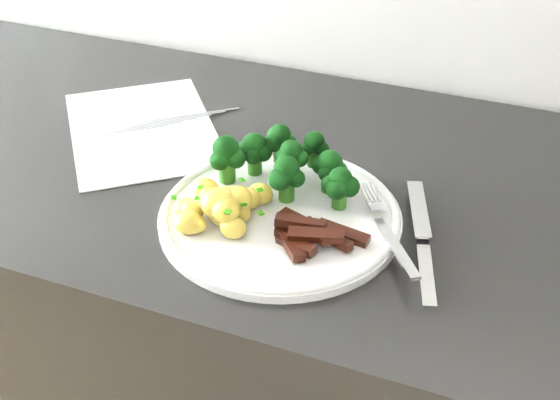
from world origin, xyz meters
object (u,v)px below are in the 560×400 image
Objects in this scene: counter at (276,395)px; broccoli at (289,161)px; potatoes at (221,206)px; knife at (423,253)px; recipe_paper at (143,129)px; fork at (389,232)px; beef_strips at (311,234)px; plate at (280,215)px.

broccoli is at bearing -50.33° from counter.
potatoes is at bearing -95.86° from counter.
recipe_paper is at bearing 162.07° from knife.
recipe_paper is 1.59× the size of knife.
counter is 0.50m from recipe_paper.
recipe_paper is 0.42m from fork.
potatoes is at bearing -39.17° from recipe_paper.
beef_strips is (0.10, -0.13, 0.47)m from counter.
fork is (0.18, -0.10, 0.47)m from counter.
fork is (0.13, 0.00, 0.01)m from plate.
beef_strips reaches higher than knife.
counter is at bearing 84.14° from potatoes.
knife is at bearing 6.34° from potatoes.
plate is at bearing -78.74° from broccoli.
fork is (0.19, 0.04, -0.01)m from potatoes.
broccoli reaches higher than knife.
plate is 1.33× the size of knife.
plate is at bearing 30.70° from potatoes.
plate is 2.55× the size of potatoes.
plate is 0.07m from potatoes.
recipe_paper is at bearing 153.45° from plate.
broccoli reaches higher than counter.
fork is at bearing -21.93° from broccoli.
beef_strips is at bearing -27.94° from recipe_paper.
potatoes is 0.11m from beef_strips.
plate is 1.50× the size of broccoli.
beef_strips reaches higher than plate.
fork is (0.08, 0.04, -0.00)m from beef_strips.
potatoes is (0.21, -0.17, 0.03)m from recipe_paper.
potatoes is 0.70× the size of fork.
knife is (0.04, -0.01, -0.01)m from fork.
counter is 8.28× the size of plate.
beef_strips is at bearing -56.30° from broccoli.
broccoli reaches higher than recipe_paper.
recipe_paper is 3.08× the size of beef_strips.
beef_strips is at bearing -168.22° from knife.
plate is at bearing 145.36° from beef_strips.
recipe_paper is at bearing 140.83° from potatoes.
beef_strips is (0.06, -0.09, -0.03)m from broccoli.
plate reaches higher than counter.
plate reaches higher than recipe_paper.
potatoes is 1.01× the size of beef_strips.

